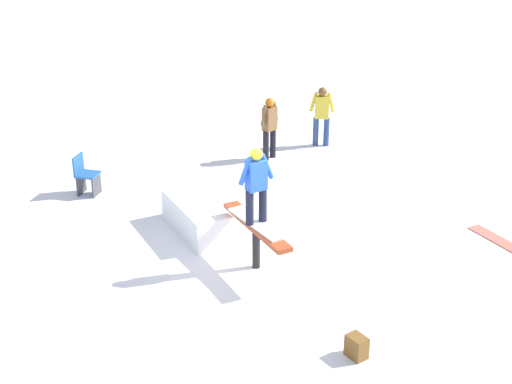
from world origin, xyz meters
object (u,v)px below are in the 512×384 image
(main_rider_on_rail, at_px, (256,188))
(folding_chair, at_px, (86,176))
(rail_feature, at_px, (256,231))
(loose_snowboard_coral, at_px, (501,242))
(bystander_yellow, at_px, (322,113))
(backpack_on_snow, at_px, (356,347))
(bystander_brown, at_px, (269,125))

(main_rider_on_rail, xyz_separation_m, folding_chair, (-3.17, -3.66, -1.11))
(rail_feature, distance_m, loose_snowboard_coral, 4.76)
(bystander_yellow, bearing_deg, folding_chair, 36.41)
(rail_feature, height_order, backpack_on_snow, rail_feature)
(main_rider_on_rail, height_order, loose_snowboard_coral, main_rider_on_rail)
(main_rider_on_rail, relative_size, backpack_on_snow, 4.12)
(backpack_on_snow, bearing_deg, folding_chair, 6.04)
(main_rider_on_rail, xyz_separation_m, backpack_on_snow, (2.56, 1.43, -1.36))
(bystander_yellow, bearing_deg, bystander_brown, 41.97)
(rail_feature, bearing_deg, bystander_brown, 148.88)
(folding_chair, bearing_deg, rail_feature, -116.64)
(backpack_on_snow, bearing_deg, loose_snowboard_coral, -78.00)
(bystander_brown, distance_m, folding_chair, 4.53)
(main_rider_on_rail, relative_size, bystander_brown, 0.92)
(bystander_yellow, height_order, folding_chair, bystander_yellow)
(rail_feature, height_order, main_rider_on_rail, main_rider_on_rail)
(bystander_brown, xyz_separation_m, folding_chair, (2.11, -3.98, -0.44))
(folding_chair, bearing_deg, main_rider_on_rail, -116.64)
(bystander_brown, distance_m, backpack_on_snow, 7.95)
(bystander_yellow, bearing_deg, loose_snowboard_coral, 125.68)
(main_rider_on_rail, bearing_deg, bystander_yellow, 133.74)
(bystander_brown, distance_m, loose_snowboard_coral, 6.18)
(folding_chair, distance_m, backpack_on_snow, 7.67)
(loose_snowboard_coral, height_order, folding_chair, folding_chair)
(rail_feature, bearing_deg, main_rider_on_rail, 0.00)
(bystander_brown, bearing_deg, backpack_on_snow, -131.84)
(bystander_brown, relative_size, loose_snowboard_coral, 1.03)
(bystander_brown, height_order, folding_chair, bystander_brown)
(bystander_yellow, distance_m, backpack_on_snow, 8.82)
(rail_feature, height_order, folding_chair, folding_chair)
(main_rider_on_rail, xyz_separation_m, bystander_brown, (-5.28, 0.32, -0.67))
(loose_snowboard_coral, bearing_deg, rail_feature, -107.13)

